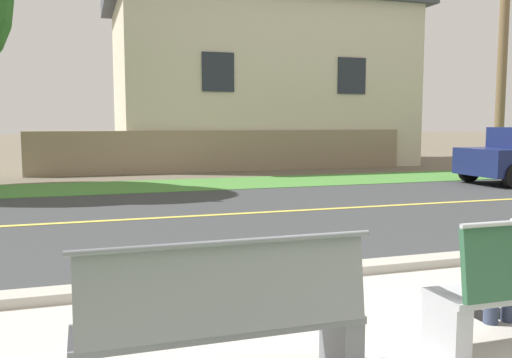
% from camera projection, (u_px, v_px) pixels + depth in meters
% --- Properties ---
extents(ground_plane, '(140.00, 140.00, 0.00)m').
position_uv_depth(ground_plane, '(189.00, 204.00, 11.17)').
color(ground_plane, '#665B4C').
extents(sidewalk_pavement, '(44.00, 3.60, 0.01)m').
position_uv_depth(sidewalk_pavement, '(382.00, 352.00, 3.97)').
color(sidewalk_pavement, '#B7B2A8').
rests_on(sidewalk_pavement, ground_plane).
extents(curb_edge, '(44.00, 0.30, 0.11)m').
position_uv_depth(curb_edge, '(287.00, 275.00, 5.81)').
color(curb_edge, '#ADA89E').
rests_on(curb_edge, ground_plane).
extents(street_asphalt, '(52.00, 8.00, 0.01)m').
position_uv_depth(street_asphalt, '(204.00, 216.00, 9.75)').
color(street_asphalt, '#383A3D').
rests_on(street_asphalt, ground_plane).
extents(road_centre_line, '(48.00, 0.14, 0.01)m').
position_uv_depth(road_centre_line, '(204.00, 216.00, 9.75)').
color(road_centre_line, '#E0CC4C').
rests_on(road_centre_line, ground_plane).
extents(far_verge_grass, '(48.00, 2.80, 0.02)m').
position_uv_depth(far_verge_grass, '(165.00, 185.00, 14.37)').
color(far_verge_grass, '#478438').
rests_on(far_verge_grass, ground_plane).
extents(bench_left, '(1.81, 0.48, 1.01)m').
position_uv_depth(bench_left, '(223.00, 323.00, 3.32)').
color(bench_left, slate).
rests_on(bench_left, ground_plane).
extents(garden_wall, '(13.00, 0.36, 1.40)m').
position_uv_depth(garden_wall, '(228.00, 151.00, 18.52)').
color(garden_wall, gray).
rests_on(garden_wall, ground_plane).
extents(house_across_street, '(11.94, 6.91, 6.69)m').
position_uv_depth(house_across_street, '(259.00, 80.00, 21.92)').
color(house_across_street, beige).
rests_on(house_across_street, ground_plane).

